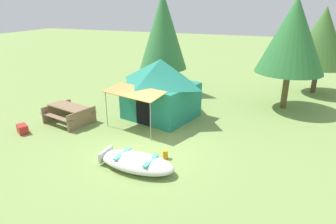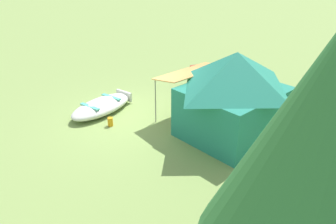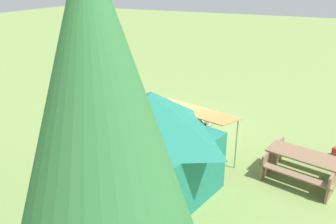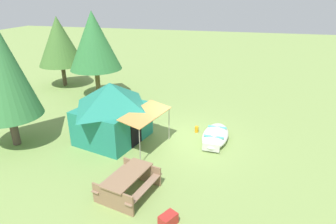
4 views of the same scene
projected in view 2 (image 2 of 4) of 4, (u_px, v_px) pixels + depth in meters
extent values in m
plane|color=#7D994F|center=(137.00, 119.00, 11.85)|extent=(80.00, 80.00, 0.00)
ellipsoid|color=silver|center=(101.00, 106.00, 12.20)|extent=(2.61, 1.28, 0.46)
ellipsoid|color=#494A46|center=(101.00, 105.00, 12.18)|extent=(2.39, 1.13, 0.16)
cube|color=#48B19D|center=(90.00, 106.00, 11.75)|extent=(0.19, 0.86, 0.04)
cube|color=#48B19D|center=(111.00, 97.00, 12.49)|extent=(0.19, 0.86, 0.04)
cube|color=silver|center=(124.00, 95.00, 13.04)|extent=(0.12, 0.72, 0.35)
cube|color=#22806A|center=(232.00, 112.00, 10.53)|extent=(3.31, 3.09, 1.57)
pyramid|color=#22806A|center=(236.00, 70.00, 9.95)|extent=(3.57, 3.34, 1.09)
cube|color=black|center=(202.00, 103.00, 11.41)|extent=(0.74, 0.22, 1.25)
cube|color=#CA8F48|center=(191.00, 72.00, 11.34)|extent=(2.69, 1.64, 0.19)
cylinder|color=gray|center=(155.00, 102.00, 11.30)|extent=(0.04, 0.04, 1.49)
cylinder|color=gray|center=(204.00, 84.00, 12.73)|extent=(0.04, 0.04, 1.49)
cube|color=#89684B|center=(219.00, 70.00, 14.17)|extent=(2.00, 1.21, 0.04)
cube|color=#8D6E56|center=(207.00, 73.00, 14.71)|extent=(1.87, 0.68, 0.04)
cube|color=#8D6E56|center=(231.00, 81.00, 13.90)|extent=(1.87, 0.68, 0.04)
cube|color=#89684B|center=(231.00, 74.00, 14.86)|extent=(0.40, 1.48, 0.72)
cube|color=#89684B|center=(206.00, 84.00, 13.82)|extent=(0.40, 1.48, 0.72)
cube|color=#AE2923|center=(197.00, 69.00, 15.99)|extent=(0.62, 0.55, 0.35)
cylinder|color=orange|center=(110.00, 122.00, 11.32)|extent=(0.25, 0.25, 0.29)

